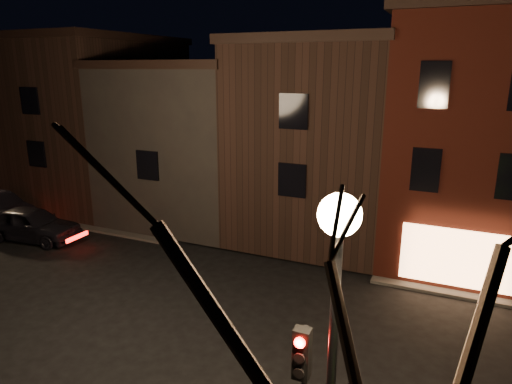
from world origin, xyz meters
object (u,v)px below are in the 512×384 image
at_px(parked_car_a, 32,224).
at_px(parked_car_b, 0,208).
at_px(bare_tree_right, 427,351).
at_px(street_lamp_near, 336,291).

xyz_separation_m(parked_car_a, parked_car_b, (-4.00, 1.35, -0.07)).
bearing_deg(parked_car_a, bare_tree_right, -128.69).
distance_m(street_lamp_near, bare_tree_right, 2.98).
relative_size(street_lamp_near, parked_car_a, 1.34).
distance_m(street_lamp_near, parked_car_b, 24.00).
bearing_deg(parked_car_a, street_lamp_near, -124.44).
relative_size(bare_tree_right, parked_car_a, 1.76).
height_order(street_lamp_near, bare_tree_right, bare_tree_right).
distance_m(parked_car_a, parked_car_b, 4.22).
height_order(street_lamp_near, parked_car_b, street_lamp_near).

